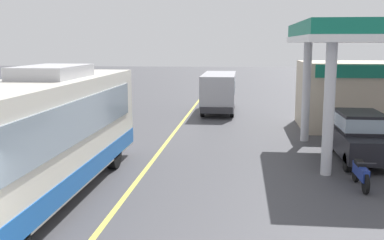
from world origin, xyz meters
name	(u,v)px	position (x,y,z in m)	size (l,w,h in m)	color
ground	(185,118)	(0.00, 20.00, 0.00)	(120.00, 120.00, 0.00)	#424247
lane_divider_stripe	(172,135)	(0.00, 15.00, 0.00)	(0.16, 50.00, 0.01)	#D8CC4C
coach_bus_main	(41,139)	(-2.24, 5.70, 1.72)	(2.60, 11.04, 3.69)	silver
gas_station_roadside	(384,81)	(9.80, 15.91, 2.63)	(9.10, 11.95, 5.10)	#147259
car_at_pump	(360,134)	(7.64, 11.04, 1.01)	(1.70, 4.20, 1.82)	black
minibus_opposing_lane	(219,89)	(1.83, 22.78, 1.47)	(2.04, 6.13, 2.44)	#A5A5AD
motorcycle_parked_forecourt	(361,173)	(6.89, 7.72, 0.44)	(0.55, 1.80, 0.92)	black
pedestrian_near_pump	(377,132)	(8.50, 11.95, 0.93)	(0.55, 0.22, 1.66)	#33333F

